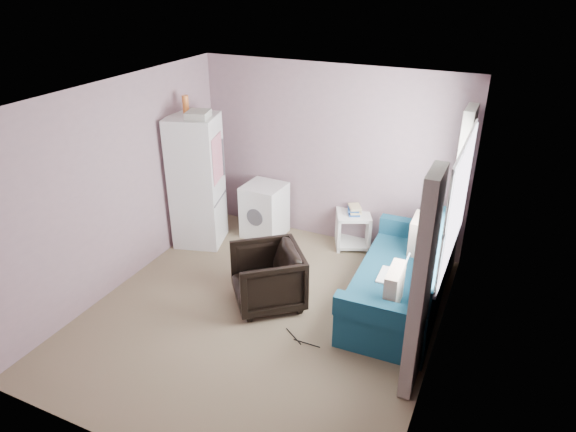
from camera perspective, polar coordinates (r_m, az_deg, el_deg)
name	(u,v)px	position (r m, az deg, el deg)	size (l,w,h in m)	color
room	(262,216)	(5.37, -2.94, -0.05)	(3.84, 4.24, 2.54)	#826F55
armchair	(267,274)	(5.99, -2.32, -6.51)	(0.76, 0.72, 0.79)	black
fridge	(197,181)	(7.22, -10.08, 3.90)	(0.79, 0.78, 2.10)	white
washing_machine	(264,209)	(7.50, -2.63, 0.77)	(0.58, 0.59, 0.78)	white
side_table	(353,227)	(7.29, 7.23, -1.23)	(0.61, 0.61, 0.63)	white
sofa	(405,282)	(6.09, 12.82, -7.22)	(1.00, 2.10, 0.93)	navy
window_dressing	(443,234)	(5.58, 16.88, -1.89)	(0.17, 2.62, 2.18)	white
floor_cables	(300,340)	(5.66, 1.35, -13.58)	(0.46, 0.18, 0.01)	black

